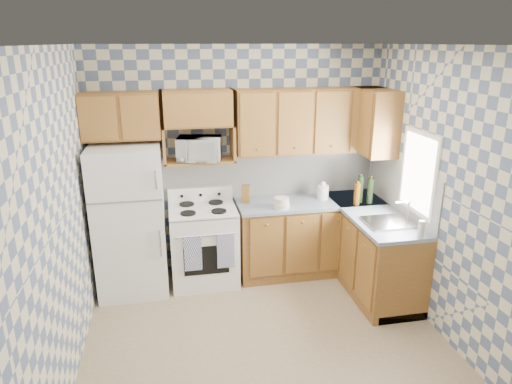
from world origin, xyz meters
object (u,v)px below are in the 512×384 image
refrigerator (130,220)px  electric_kettle (323,192)px  microwave (199,149)px  stove_body (204,246)px

refrigerator → electric_kettle: refrigerator is taller
microwave → refrigerator: bearing=-157.6°
stove_body → electric_kettle: electric_kettle is taller
stove_body → microwave: 1.14m
stove_body → microwave: (-0.00, 0.13, 1.13)m
microwave → electric_kettle: size_ratio=2.82×
stove_body → electric_kettle: (1.45, 0.04, 0.56)m
refrigerator → microwave: size_ratio=3.50×
refrigerator → electric_kettle: bearing=1.5°
refrigerator → stove_body: (0.80, 0.03, -0.39)m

